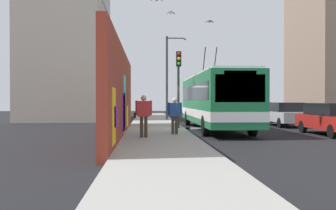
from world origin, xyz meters
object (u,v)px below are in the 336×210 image
object	(u,v)px
city_bus	(214,99)
street_lamp	(169,72)
parked_car_red	(332,118)
traffic_light	(179,77)
pedestrian_near_wall	(144,112)
pedestrian_at_curb	(175,113)
parked_car_champagne	(238,109)
parked_car_silver	(284,114)
parked_car_black	(256,111)

from	to	relation	value
city_bus	street_lamp	size ratio (longest dim) A/B	1.72
parked_car_red	traffic_light	distance (m)	8.28
pedestrian_near_wall	city_bus	bearing A→B (deg)	-35.67
city_bus	pedestrian_at_curb	distance (m)	5.02
parked_car_champagne	pedestrian_near_wall	world-z (taller)	pedestrian_near_wall
pedestrian_at_curb	traffic_light	size ratio (longest dim) A/B	0.39
parked_car_silver	pedestrian_at_curb	distance (m)	10.55
parked_car_champagne	pedestrian_near_wall	distance (m)	22.83
parked_car_black	traffic_light	distance (m)	12.16
parked_car_silver	pedestrian_at_curb	size ratio (longest dim) A/B	2.87
parked_car_silver	pedestrian_near_wall	distance (m)	12.61
parked_car_champagne	parked_car_black	bearing A→B (deg)	180.00
city_bus	parked_car_silver	world-z (taller)	city_bus
pedestrian_at_curb	traffic_light	bearing A→B (deg)	-7.84
parked_car_silver	pedestrian_near_wall	world-z (taller)	pedestrian_near_wall
street_lamp	traffic_light	bearing A→B (deg)	179.51
parked_car_silver	pedestrian_at_curb	world-z (taller)	pedestrian_at_curb
parked_car_red	parked_car_black	size ratio (longest dim) A/B	1.03
parked_car_red	street_lamp	world-z (taller)	street_lamp
city_bus	parked_car_champagne	bearing A→B (deg)	-18.94
city_bus	traffic_light	bearing A→B (deg)	104.03
parked_car_champagne	street_lamp	size ratio (longest dim) A/B	0.69
pedestrian_at_curb	street_lamp	distance (m)	13.72
parked_car_silver	parked_car_champagne	world-z (taller)	same
parked_car_silver	parked_car_black	distance (m)	6.07
parked_car_silver	pedestrian_near_wall	bearing A→B (deg)	132.52
pedestrian_at_curb	street_lamp	size ratio (longest dim) A/B	0.24
city_bus	pedestrian_near_wall	size ratio (longest dim) A/B	6.62
pedestrian_at_curb	street_lamp	bearing A→B (deg)	-2.52
parked_car_black	parked_car_champagne	world-z (taller)	same
parked_car_black	parked_car_champagne	size ratio (longest dim) A/B	0.96
city_bus	pedestrian_at_curb	bearing A→B (deg)	147.76
parked_car_champagne	traffic_light	size ratio (longest dim) A/B	1.10
parked_car_champagne	pedestrian_near_wall	size ratio (longest dim) A/B	2.68
pedestrian_near_wall	street_lamp	world-z (taller)	street_lamp
parked_car_champagne	pedestrian_at_curb	distance (m)	20.90
parked_car_champagne	street_lamp	xyz separation A→B (m)	(-5.97, 7.27, 3.24)
parked_car_champagne	traffic_light	world-z (taller)	traffic_light
parked_car_silver	parked_car_black	bearing A→B (deg)	0.00
parked_car_red	parked_car_silver	bearing A→B (deg)	0.00
parked_car_silver	traffic_light	bearing A→B (deg)	114.56
parked_car_champagne	pedestrian_near_wall	bearing A→B (deg)	155.98
pedestrian_near_wall	street_lamp	bearing A→B (deg)	-7.74
city_bus	parked_car_silver	size ratio (longest dim) A/B	2.45
pedestrian_near_wall	pedestrian_at_curb	world-z (taller)	pedestrian_near_wall
parked_car_silver	parked_car_red	bearing A→B (deg)	-180.00
pedestrian_at_curb	traffic_light	xyz separation A→B (m)	(3.67, -0.51, 1.93)
city_bus	parked_car_black	bearing A→B (deg)	-30.32
pedestrian_near_wall	street_lamp	size ratio (longest dim) A/B	0.26
traffic_light	parked_car_silver	bearing A→B (deg)	-65.44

